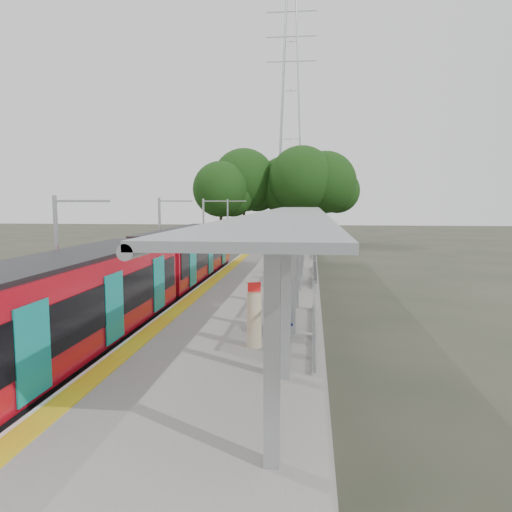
{
  "coord_description": "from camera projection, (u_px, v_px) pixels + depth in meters",
  "views": [
    {
      "loc": [
        2.59,
        -9.52,
        5.2
      ],
      "look_at": [
        -0.32,
        16.6,
        2.3
      ],
      "focal_mm": 35.0,
      "sensor_mm": 36.0,
      "label": 1
    }
  ],
  "objects": [
    {
      "name": "canopy",
      "position": [
        292.0,
        221.0,
        25.61
      ],
      "size": [
        3.27,
        38.0,
        3.66
      ],
      "color": "#9EA0A5",
      "rests_on": "platform"
    },
    {
      "name": "tactile_strip",
      "position": [
        226.0,
        271.0,
        30.19
      ],
      "size": [
        0.6,
        50.0,
        0.02
      ],
      "primitive_type": "cube",
      "color": "gold",
      "rests_on": "platform"
    },
    {
      "name": "tree_cluster",
      "position": [
        278.0,
        182.0,
        61.38
      ],
      "size": [
        19.74,
        10.9,
        11.85
      ],
      "color": "#382316",
      "rests_on": "ground"
    },
    {
      "name": "trackbed",
      "position": [
        194.0,
        284.0,
        30.5
      ],
      "size": [
        3.0,
        70.0,
        0.24
      ],
      "primitive_type": "cube",
      "color": "#59544C",
      "rests_on": "ground"
    },
    {
      "name": "train",
      "position": [
        148.0,
        274.0,
        21.73
      ],
      "size": [
        2.74,
        27.6,
        3.62
      ],
      "color": "black",
      "rests_on": "ground"
    },
    {
      "name": "end_fence",
      "position": [
        288.0,
        234.0,
        54.49
      ],
      "size": [
        6.0,
        0.1,
        1.2
      ],
      "primitive_type": "cube",
      "color": "#9EA0A5",
      "rests_on": "platform"
    },
    {
      "name": "pylon",
      "position": [
        290.0,
        115.0,
        80.4
      ],
      "size": [
        8.0,
        4.0,
        38.0
      ],
      "primitive_type": null,
      "color": "#9EA0A5",
      "rests_on": "ground"
    },
    {
      "name": "catenary_masts",
      "position": [
        161.0,
        240.0,
        29.4
      ],
      "size": [
        2.08,
        48.16,
        5.4
      ],
      "color": "#9EA0A5",
      "rests_on": "ground"
    },
    {
      "name": "bench_mid",
      "position": [
        293.0,
        270.0,
        26.0
      ],
      "size": [
        0.54,
        1.67,
        1.13
      ],
      "rotation": [
        0.0,
        0.0,
        -0.02
      ],
      "color": "#0F194D",
      "rests_on": "platform"
    },
    {
      "name": "bench_near",
      "position": [
        278.0,
        317.0,
        15.85
      ],
      "size": [
        0.85,
        1.55,
        1.02
      ],
      "rotation": [
        0.0,
        0.0,
        0.28
      ],
      "color": "#0F194D",
      "rests_on": "platform"
    },
    {
      "name": "litter_bin",
      "position": [
        283.0,
        280.0,
        23.9
      ],
      "size": [
        0.45,
        0.45,
        0.82
      ],
      "primitive_type": "cylinder",
      "rotation": [
        0.0,
        0.0,
        0.13
      ],
      "color": "#9EA0A5",
      "rests_on": "platform"
    },
    {
      "name": "platform",
      "position": [
        268.0,
        280.0,
        29.96
      ],
      "size": [
        6.0,
        50.0,
        1.0
      ],
      "primitive_type": "cube",
      "color": "gray",
      "rests_on": "ground"
    },
    {
      "name": "info_pillar_far",
      "position": [
        294.0,
        265.0,
        26.02
      ],
      "size": [
        0.45,
        0.45,
        2.02
      ],
      "rotation": [
        0.0,
        0.0,
        0.37
      ],
      "color": "beige",
      "rests_on": "platform"
    },
    {
      "name": "info_pillar_near",
      "position": [
        254.0,
        319.0,
        14.34
      ],
      "size": [
        0.43,
        0.43,
        1.89
      ],
      "rotation": [
        0.0,
        0.0,
        0.34
      ],
      "color": "beige",
      "rests_on": "platform"
    },
    {
      "name": "bench_far",
      "position": [
        299.0,
        244.0,
        43.27
      ],
      "size": [
        0.69,
        1.44,
        0.94
      ],
      "rotation": [
        0.0,
        0.0,
        -0.2
      ],
      "color": "#0F194D",
      "rests_on": "platform"
    },
    {
      "name": "ground",
      "position": [
        182.0,
        455.0,
        10.26
      ],
      "size": [
        200.0,
        200.0,
        0.0
      ],
      "primitive_type": "plane",
      "color": "#474438",
      "rests_on": "ground"
    }
  ]
}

